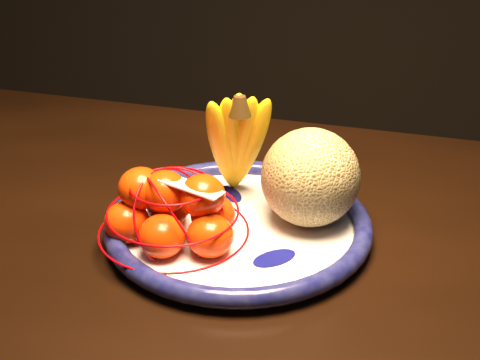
% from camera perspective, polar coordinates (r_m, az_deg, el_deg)
% --- Properties ---
extents(dining_table, '(1.60, 1.05, 0.76)m').
position_cam_1_polar(dining_table, '(0.80, 1.89, -12.96)').
color(dining_table, black).
rests_on(dining_table, ground).
extents(fruit_bowl, '(0.32, 0.32, 0.03)m').
position_cam_1_polar(fruit_bowl, '(0.81, -0.14, -3.88)').
color(fruit_bowl, white).
rests_on(fruit_bowl, dining_table).
extents(cantaloupe, '(0.12, 0.12, 0.12)m').
position_cam_1_polar(cantaloupe, '(0.80, 6.02, 0.23)').
color(cantaloupe, olive).
rests_on(cantaloupe, fruit_bowl).
extents(banana_bunch, '(0.10, 0.11, 0.16)m').
position_cam_1_polar(banana_bunch, '(0.84, -0.32, 3.51)').
color(banana_bunch, gold).
rests_on(banana_bunch, fruit_bowl).
extents(mandarin_bag, '(0.21, 0.21, 0.11)m').
position_cam_1_polar(mandarin_bag, '(0.77, -5.71, -2.77)').
color(mandarin_bag, '#FF3909').
rests_on(mandarin_bag, fruit_bowl).
extents(price_tag, '(0.08, 0.05, 0.01)m').
position_cam_1_polar(price_tag, '(0.74, -4.18, -0.57)').
color(price_tag, white).
rests_on(price_tag, mandarin_bag).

